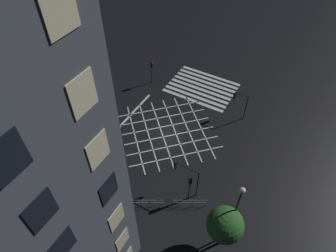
% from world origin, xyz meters
% --- Properties ---
extents(ground_plane, '(200.00, 200.00, 0.00)m').
position_xyz_m(ground_plane, '(0.00, 0.00, 0.00)').
color(ground_plane, black).
extents(road_markings, '(13.89, 20.08, 0.01)m').
position_xyz_m(road_markings, '(0.27, -6.13, 0.00)').
color(road_markings, silver).
rests_on(road_markings, ground_plane).
extents(traffic_light_nw_main, '(2.78, 0.36, 4.09)m').
position_xyz_m(traffic_light_nw_main, '(-5.58, 6.37, 3.02)').
color(traffic_light_nw_main, black).
rests_on(traffic_light_nw_main, ground_plane).
extents(traffic_light_ne_cross, '(0.36, 0.39, 3.94)m').
position_xyz_m(traffic_light_ne_cross, '(6.60, 7.13, 2.82)').
color(traffic_light_ne_cross, black).
rests_on(traffic_light_ne_cross, ground_plane).
extents(traffic_light_se_main, '(0.39, 0.36, 3.73)m').
position_xyz_m(traffic_light_se_main, '(6.70, -7.11, 2.67)').
color(traffic_light_se_main, black).
rests_on(traffic_light_se_main, ground_plane).
extents(traffic_light_nw_cross, '(0.36, 0.39, 3.56)m').
position_xyz_m(traffic_light_nw_cross, '(-6.45, 6.94, 2.55)').
color(traffic_light_nw_cross, black).
rests_on(traffic_light_nw_cross, ground_plane).
extents(traffic_light_sw_main, '(1.92, 0.36, 3.76)m').
position_xyz_m(traffic_light_sw_main, '(-6.35, -6.68, 2.74)').
color(traffic_light_sw_main, black).
rests_on(traffic_light_sw_main, ground_plane).
extents(traffic_light_ne_main, '(3.07, 0.36, 3.42)m').
position_xyz_m(traffic_light_ne_main, '(4.83, 7.25, 2.54)').
color(traffic_light_ne_main, black).
rests_on(traffic_light_ne_main, ground_plane).
extents(street_lamp_east, '(0.51, 0.51, 7.45)m').
position_xyz_m(street_lamp_east, '(13.80, 6.90, 5.32)').
color(street_lamp_east, black).
rests_on(street_lamp_east, ground_plane).
extents(street_lamp_west, '(0.51, 0.51, 8.20)m').
position_xyz_m(street_lamp_west, '(-11.40, 8.76, 5.80)').
color(street_lamp_west, black).
rests_on(street_lamp_west, ground_plane).
extents(street_tree_near, '(2.44, 2.44, 5.21)m').
position_xyz_m(street_tree_near, '(8.98, 11.58, 3.92)').
color(street_tree_near, '#38281C').
rests_on(street_tree_near, ground_plane).
extents(street_tree_far, '(3.17, 3.17, 5.29)m').
position_xyz_m(street_tree_far, '(-11.06, 9.76, 3.69)').
color(street_tree_far, '#38281C').
rests_on(street_tree_far, ground_plane).
extents(pedestrian_railing, '(6.78, 3.90, 1.05)m').
position_xyz_m(pedestrian_railing, '(-5.06, 8.83, 0.67)').
color(pedestrian_railing, '#9EA0A5').
rests_on(pedestrian_railing, ground_plane).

